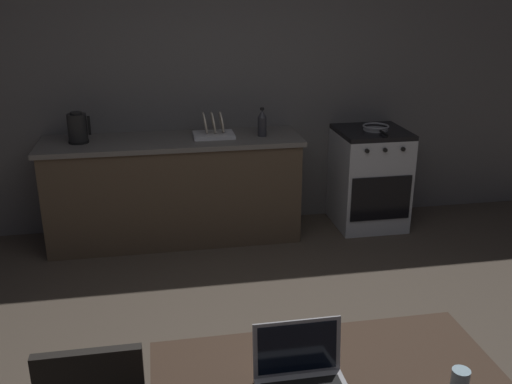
{
  "coord_description": "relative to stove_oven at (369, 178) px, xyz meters",
  "views": [
    {
      "loc": [
        -0.67,
        -2.45,
        2.09
      ],
      "look_at": [
        -0.04,
        0.99,
        0.83
      ],
      "focal_mm": 40.03,
      "sensor_mm": 36.0,
      "label": 1
    }
  ],
  "objects": [
    {
      "name": "frying_pan",
      "position": [
        0.02,
        -0.03,
        0.47
      ],
      "size": [
        0.23,
        0.41,
        0.05
      ],
      "color": "gray",
      "rests_on": "stove_oven"
    },
    {
      "name": "bottle",
      "position": [
        -1.0,
        -0.05,
        0.56
      ],
      "size": [
        0.07,
        0.07,
        0.24
      ],
      "color": "#2D2D33",
      "rests_on": "kitchen_counter"
    },
    {
      "name": "kitchen_counter",
      "position": [
        -1.76,
        0.0,
        0.0
      ],
      "size": [
        2.16,
        0.64,
        0.9
      ],
      "color": "#4C3D2D",
      "rests_on": "ground_plane"
    },
    {
      "name": "back_wall",
      "position": [
        -0.92,
        0.35,
        0.97
      ],
      "size": [
        6.4,
        0.1,
        2.85
      ],
      "primitive_type": "cube",
      "color": "#5E5B5B",
      "rests_on": "ground_plane"
    },
    {
      "name": "stove_oven",
      "position": [
        0.0,
        0.0,
        0.0
      ],
      "size": [
        0.6,
        0.62,
        0.9
      ],
      "color": "#B7BABF",
      "rests_on": "ground_plane"
    },
    {
      "name": "dish_rack",
      "position": [
        -1.41,
        0.0,
        0.5
      ],
      "size": [
        0.34,
        0.26,
        0.21
      ],
      "color": "silver",
      "rests_on": "kitchen_counter"
    },
    {
      "name": "laptop",
      "position": [
        -1.44,
        -3.08,
        0.36
      ],
      "size": [
        0.32,
        0.24,
        0.23
      ],
      "rotation": [
        0.0,
        0.0,
        0.07
      ],
      "color": "#99999E",
      "rests_on": "dining_table"
    },
    {
      "name": "electric_kettle",
      "position": [
        -2.5,
        0.0,
        0.57
      ],
      "size": [
        0.18,
        0.16,
        0.25
      ],
      "color": "black",
      "rests_on": "kitchen_counter"
    }
  ]
}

